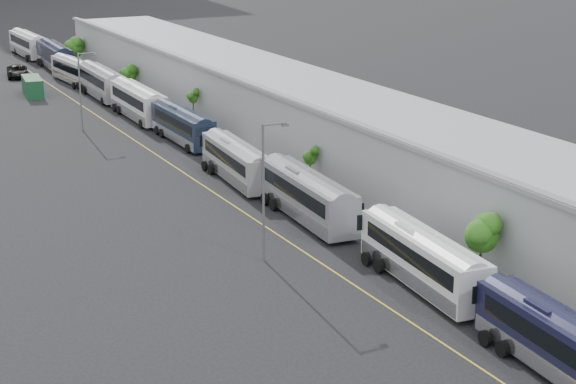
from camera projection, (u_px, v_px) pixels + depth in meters
sidewalk at (342, 189)px, 84.69m from camera, size 10.00×170.00×0.12m
lane_line at (233, 205)px, 80.13m from camera, size 0.12×160.00×0.02m
depot at (382, 146)px, 85.44m from camera, size 12.45×160.40×7.20m
bus_1 at (560, 350)px, 50.75m from camera, size 3.43×12.50×3.61m
bus_2 at (423, 264)px, 62.73m from camera, size 3.75×13.11×3.78m
bus_3 at (307, 200)px, 76.01m from camera, size 3.51×13.49×3.90m
bus_4 at (237, 165)px, 86.68m from camera, size 3.43×12.59×3.64m
bus_5 at (183, 128)px, 100.88m from camera, size 2.79×12.46×3.64m
bus_6 at (138, 105)px, 112.03m from camera, size 3.00×13.51×3.94m
bus_7 at (102, 85)px, 124.37m from camera, size 3.00×13.56×3.95m
bus_8 at (74, 73)px, 134.49m from camera, size 3.35×12.18×3.52m
bus_9 at (55, 58)px, 145.77m from camera, size 3.25×13.79×4.00m
bus_10 at (28, 46)px, 157.92m from camera, size 3.25×13.82×4.01m
tree_1 at (482, 231)px, 62.05m from camera, size 2.26×2.26×5.01m
tree_2 at (310, 158)px, 83.45m from camera, size 1.10×1.10×3.61m
tree_3 at (193, 98)px, 106.78m from camera, size 1.08×1.08×4.11m
tree_4 at (128, 73)px, 125.10m from camera, size 2.04×2.04×4.02m
tree_5 at (74, 46)px, 146.21m from camera, size 2.88×2.88×4.89m
street_lamp_near at (266, 184)px, 66.21m from camera, size 2.04×0.22×9.86m
street_lamp_far at (82, 86)px, 105.33m from camera, size 2.04×0.22×8.62m
shipping_container at (33, 87)px, 125.91m from camera, size 2.91×6.58×2.40m
suv at (18, 71)px, 139.21m from camera, size 3.91×6.70×1.75m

